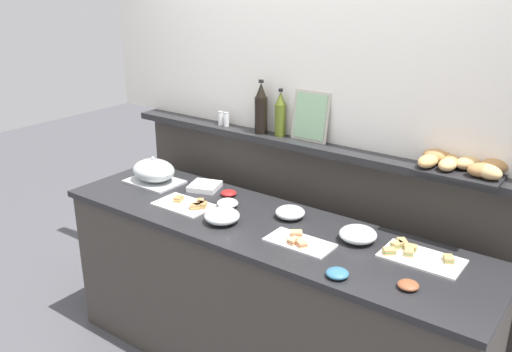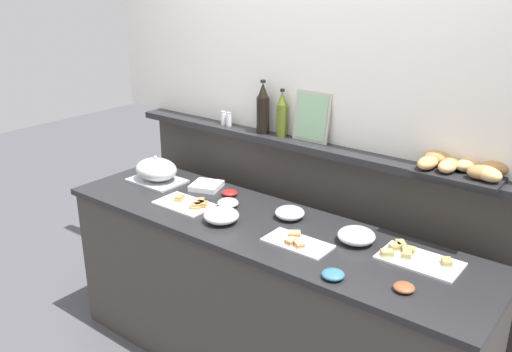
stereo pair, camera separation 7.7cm
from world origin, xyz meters
TOP-DOWN VIEW (x-y plane):
  - ground_plane at (0.00, 0.60)m, footprint 12.00×12.00m
  - buffet_counter at (0.00, 0.00)m, footprint 2.42×0.66m
  - back_ledge_unit at (0.00, 0.51)m, footprint 2.56×0.22m
  - upper_wall_panel at (0.00, 0.53)m, footprint 3.16×0.08m
  - sandwich_platter_front at (0.78, 0.13)m, footprint 0.36×0.21m
  - sandwich_platter_side at (-0.48, -0.07)m, footprint 0.33×0.20m
  - sandwich_platter_rear at (0.27, -0.08)m, footprint 0.33×0.17m
  - serving_cloche at (-0.89, 0.08)m, footprint 0.34×0.24m
  - glass_bowl_large at (-0.18, -0.12)m, footprint 0.19×0.19m
  - glass_bowl_medium at (0.07, 0.14)m, footprint 0.16×0.16m
  - glass_bowl_small at (-0.28, 0.05)m, footprint 0.12×0.12m
  - glass_bowl_extra at (0.49, 0.11)m, footprint 0.18×0.18m
  - condiment_bowl_dark at (0.85, -0.15)m, footprint 0.09×0.09m
  - condiment_bowl_teal at (0.57, -0.24)m, footprint 0.10×0.10m
  - condiment_bowl_red at (-0.38, 0.19)m, footprint 0.09×0.09m
  - napkin_stack at (-0.57, 0.19)m, footprint 0.22×0.22m
  - olive_oil_bottle at (-0.20, 0.45)m, footprint 0.06×0.06m
  - wine_bottle_dark at (-0.33, 0.43)m, footprint 0.08×0.08m
  - salt_shaker at (-0.64, 0.43)m, footprint 0.03×0.03m
  - pepper_shaker at (-0.59, 0.43)m, footprint 0.03×0.03m
  - bread_basket at (0.84, 0.44)m, footprint 0.42×0.30m
  - framed_picture at (-0.01, 0.47)m, footprint 0.23×0.05m

SIDE VIEW (x-z plane):
  - ground_plane at x=0.00m, z-range 0.00..0.00m
  - buffet_counter at x=0.00m, z-range 0.00..0.94m
  - back_ledge_unit at x=0.00m, z-range 0.03..1.30m
  - sandwich_platter_rear at x=0.27m, z-range 0.93..0.96m
  - sandwich_platter_side at x=-0.48m, z-range 0.93..0.96m
  - sandwich_platter_front at x=0.78m, z-range 0.93..0.96m
  - condiment_bowl_dark at x=0.85m, z-range 0.93..0.97m
  - condiment_bowl_red at x=-0.38m, z-range 0.93..0.97m
  - napkin_stack at x=-0.57m, z-range 0.93..0.97m
  - condiment_bowl_teal at x=0.57m, z-range 0.93..0.97m
  - glass_bowl_small at x=-0.28m, z-range 0.93..0.98m
  - glass_bowl_medium at x=0.07m, z-range 0.93..1.00m
  - glass_bowl_extra at x=0.49m, z-range 0.93..1.01m
  - glass_bowl_large at x=-0.18m, z-range 0.93..1.01m
  - serving_cloche at x=-0.89m, z-range 0.92..1.09m
  - bread_basket at x=0.84m, z-range 1.27..1.35m
  - salt_shaker at x=-0.64m, z-range 1.27..1.36m
  - pepper_shaker at x=-0.59m, z-range 1.27..1.36m
  - olive_oil_bottle at x=-0.20m, z-range 1.26..1.53m
  - framed_picture at x=-0.01m, z-range 1.27..1.55m
  - wine_bottle_dark at x=-0.33m, z-range 1.26..1.57m
  - upper_wall_panel at x=0.00m, z-range 1.27..2.60m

